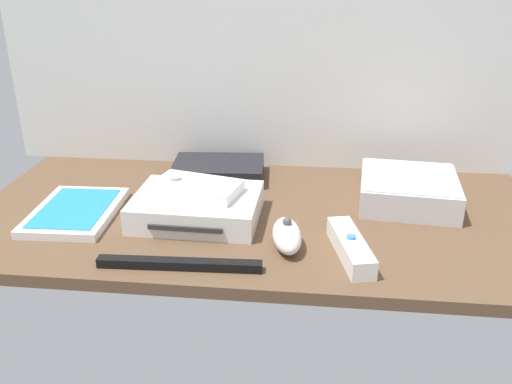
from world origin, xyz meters
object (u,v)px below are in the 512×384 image
object	(u,v)px
network_router	(218,170)
remote_nunchuk	(287,235)
mini_computer	(408,190)
game_console	(197,207)
remote_wand	(350,247)
game_case	(75,211)
remote_classic_pad	(197,188)
sensor_bar	(179,264)

from	to	relation	value
network_router	remote_nunchuk	bearing A→B (deg)	-64.44
mini_computer	remote_nunchuk	world-z (taller)	mini_computer
game_console	remote_wand	size ratio (longest dim) A/B	1.41
game_case	remote_classic_pad	size ratio (longest dim) A/B	1.23
game_case	remote_nunchuk	bearing A→B (deg)	-12.97
remote_classic_pad	game_console	bearing A→B (deg)	-70.31
sensor_bar	game_console	bearing A→B (deg)	90.35
mini_computer	remote_wand	bearing A→B (deg)	-118.97
mini_computer	remote_classic_pad	xyz separation A→B (cm)	(-36.88, -9.55, 2.77)
mini_computer	sensor_bar	distance (cm)	44.91
game_console	remote_nunchuk	bearing A→B (deg)	-26.16
game_console	remote_nunchuk	size ratio (longest dim) A/B	2.02
game_case	sensor_bar	bearing A→B (deg)	-36.52
sensor_bar	mini_computer	bearing A→B (deg)	34.26
game_case	sensor_bar	xyz separation A→B (cm)	(22.11, -15.18, -0.06)
game_console	game_case	world-z (taller)	game_console
game_console	network_router	xyz separation A→B (cm)	(0.42, 18.79, -0.50)
game_console	mini_computer	size ratio (longest dim) A/B	1.16
game_console	game_case	distance (cm)	21.42
game_console	mini_computer	bearing A→B (deg)	17.37
remote_wand	remote_nunchuk	xyz separation A→B (cm)	(-9.66, 1.67, 0.53)
game_console	remote_wand	bearing A→B (deg)	-19.85
remote_nunchuk	game_console	bearing A→B (deg)	142.86
remote_wand	remote_classic_pad	world-z (taller)	remote_classic_pad
mini_computer	remote_nunchuk	size ratio (longest dim) A/B	1.74
network_router	remote_nunchuk	world-z (taller)	remote_nunchuk
network_router	sensor_bar	bearing A→B (deg)	-93.50
remote_wand	sensor_bar	xyz separation A→B (cm)	(-24.71, -6.33, -0.81)
mini_computer	network_router	distance (cm)	37.33
game_case	remote_wand	size ratio (longest dim) A/B	1.28
network_router	game_case	bearing A→B (deg)	-141.61
game_console	sensor_bar	distance (cm)	16.39
game_console	game_case	size ratio (longest dim) A/B	1.10
remote_nunchuk	sensor_bar	distance (cm)	17.10
remote_nunchuk	network_router	bearing A→B (deg)	110.17
remote_wand	sensor_bar	bearing A→B (deg)	-178.78
game_console	game_case	xyz separation A→B (cm)	(-21.34, -1.12, -1.44)
remote_classic_pad	mini_computer	bearing A→B (deg)	28.18
game_console	remote_wand	xyz separation A→B (cm)	(25.48, -9.97, -0.69)
remote_nunchuk	remote_wand	bearing A→B (deg)	-19.28
mini_computer	game_console	bearing A→B (deg)	-164.15
remote_nunchuk	game_case	bearing A→B (deg)	159.61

